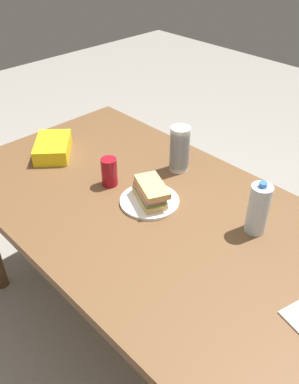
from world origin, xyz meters
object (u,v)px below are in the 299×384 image
(soda_can_red, at_px, (109,172))
(plastic_cup_stack, at_px, (180,149))
(paper_plate, at_px, (150,201))
(water_bottle_tall, at_px, (258,209))
(dining_table, at_px, (157,228))
(chip_bag, at_px, (53,147))
(sandwich, at_px, (150,192))

(soda_can_red, bearing_deg, plastic_cup_stack, 67.93)
(paper_plate, relative_size, water_bottle_tall, 1.13)
(paper_plate, height_order, plastic_cup_stack, plastic_cup_stack)
(dining_table, height_order, chip_bag, chip_bag)
(sandwich, xyz_separation_m, plastic_cup_stack, (-0.09, 0.26, 0.05))
(soda_can_red, distance_m, water_bottle_tall, 0.62)
(soda_can_red, height_order, plastic_cup_stack, plastic_cup_stack)
(sandwich, bearing_deg, dining_table, -18.57)
(dining_table, xyz_separation_m, water_bottle_tall, (0.32, 0.18, 0.18))
(plastic_cup_stack, bearing_deg, chip_bag, -146.46)
(soda_can_red, relative_size, water_bottle_tall, 0.59)
(paper_plate, distance_m, water_bottle_tall, 0.42)
(paper_plate, height_order, water_bottle_tall, water_bottle_tall)
(dining_table, bearing_deg, chip_bag, -175.77)
(sandwich, height_order, soda_can_red, soda_can_red)
(paper_plate, bearing_deg, sandwich, 2.86)
(sandwich, distance_m, soda_can_red, 0.21)
(soda_can_red, xyz_separation_m, water_bottle_tall, (0.59, 0.19, 0.04))
(sandwich, bearing_deg, soda_can_red, -171.12)
(soda_can_red, height_order, water_bottle_tall, water_bottle_tall)
(paper_plate, xyz_separation_m, sandwich, (0.00, 0.00, 0.05))
(paper_plate, height_order, soda_can_red, soda_can_red)
(soda_can_red, bearing_deg, water_bottle_tall, 18.15)
(paper_plate, bearing_deg, plastic_cup_stack, 108.18)
(sandwich, relative_size, chip_bag, 0.89)
(paper_plate, relative_size, chip_bag, 1.02)
(sandwich, bearing_deg, paper_plate, -177.14)
(paper_plate, bearing_deg, soda_can_red, -170.99)
(sandwich, bearing_deg, plastic_cup_stack, 109.02)
(chip_bag, bearing_deg, soda_can_red, 45.53)
(sandwich, bearing_deg, chip_bag, -173.52)
(sandwich, bearing_deg, water_bottle_tall, 22.93)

